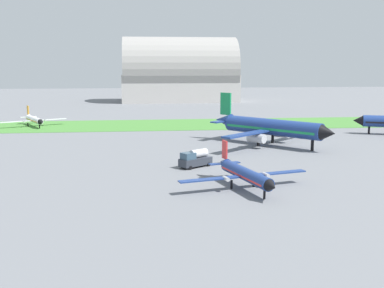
{
  "coord_description": "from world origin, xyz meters",
  "views": [
    {
      "loc": [
        -12.57,
        -87.22,
        18.97
      ],
      "look_at": [
        -2.02,
        6.4,
        3.0
      ],
      "focal_mm": 43.95,
      "sensor_mm": 36.0,
      "label": 1
    }
  ],
  "objects_px": {
    "airplane_taxiing_turboprop": "(34,119)",
    "airplane_midfield_jet": "(270,127)",
    "airplane_foreground_turboprop": "(245,174)",
    "fuel_truck_near_gate": "(195,159)"
  },
  "relations": [
    {
      "from": "fuel_truck_near_gate",
      "to": "airplane_midfield_jet",
      "type": "bearing_deg",
      "value": -167.48
    },
    {
      "from": "airplane_foreground_turboprop",
      "to": "airplane_midfield_jet",
      "type": "distance_m",
      "value": 41.02
    },
    {
      "from": "airplane_midfield_jet",
      "to": "fuel_truck_near_gate",
      "type": "height_order",
      "value": "airplane_midfield_jet"
    },
    {
      "from": "airplane_foreground_turboprop",
      "to": "airplane_midfield_jet",
      "type": "bearing_deg",
      "value": 144.58
    },
    {
      "from": "airplane_midfield_jet",
      "to": "fuel_truck_near_gate",
      "type": "xyz_separation_m",
      "value": [
        -20.48,
        -22.01,
        -2.72
      ]
    },
    {
      "from": "airplane_foreground_turboprop",
      "to": "fuel_truck_near_gate",
      "type": "xyz_separation_m",
      "value": [
        -5.76,
        16.23,
        -0.77
      ]
    },
    {
      "from": "airplane_taxiing_turboprop",
      "to": "airplane_midfield_jet",
      "type": "height_order",
      "value": "airplane_midfield_jet"
    },
    {
      "from": "airplane_foreground_turboprop",
      "to": "airplane_midfield_jet",
      "type": "xyz_separation_m",
      "value": [
        14.71,
        38.24,
        1.95
      ]
    },
    {
      "from": "airplane_taxiing_turboprop",
      "to": "fuel_truck_near_gate",
      "type": "relative_size",
      "value": 2.75
    },
    {
      "from": "airplane_midfield_jet",
      "to": "fuel_truck_near_gate",
      "type": "bearing_deg",
      "value": -84.11
    }
  ]
}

